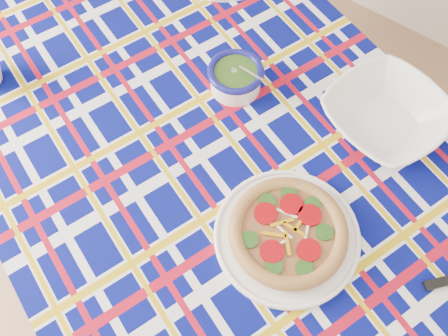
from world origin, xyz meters
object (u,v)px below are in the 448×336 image
Objects in this scene: dining_table at (231,184)px; pesto_bowl at (236,76)px; main_focaccia_plate at (288,232)px; serving_bowl at (386,115)px.

pesto_bowl reaches higher than dining_table.
pesto_bowl reaches higher than main_focaccia_plate.
pesto_bowl is at bearing 140.92° from main_focaccia_plate.
main_focaccia_plate is 0.42m from pesto_bowl.
pesto_bowl is 0.50× the size of serving_bowl.
serving_bowl is (0.03, 0.39, 0.00)m from main_focaccia_plate.
dining_table is at bearing -56.37° from pesto_bowl.
main_focaccia_plate is 1.17× the size of serving_bowl.
pesto_bowl is (-0.33, 0.27, 0.01)m from main_focaccia_plate.
main_focaccia_plate is at bearing -39.08° from pesto_bowl.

